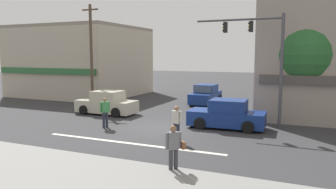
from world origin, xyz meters
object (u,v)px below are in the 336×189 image
sedan_waiting_far (206,95)px  pedestrian_far_side (105,111)px  utility_pole_near_left (91,54)px  sedan_crossing_leftbound (107,104)px  sedan_parked_curbside (227,115)px  pedestrian_mid_crossing (177,121)px  traffic_light_mast (263,51)px  street_tree (305,55)px  pedestrian_foreground_with_bag (174,146)px

sedan_waiting_far → pedestrian_far_side: size_ratio=2.46×
sedan_waiting_far → utility_pole_near_left: bearing=-148.5°
utility_pole_near_left → sedan_crossing_leftbound: (3.01, -2.49, -3.34)m
sedan_parked_curbside → pedestrian_mid_crossing: size_ratio=2.49×
traffic_light_mast → sedan_waiting_far: 9.45m
street_tree → pedestrian_far_side: 12.16m
pedestrian_foreground_with_bag → pedestrian_far_side: size_ratio=1.00×
sedan_parked_curbside → sedan_waiting_far: bearing=114.2°
pedestrian_mid_crossing → pedestrian_foreground_with_bag: bearing=-69.2°
sedan_crossing_leftbound → pedestrian_mid_crossing: (7.01, -4.75, 0.24)m
sedan_waiting_far → sedan_crossing_leftbound: 8.67m
traffic_light_mast → sedan_parked_curbside: (-1.65, -1.29, -3.46)m
street_tree → sedan_parked_curbside: bearing=-134.9°
traffic_light_mast → utility_pole_near_left: bearing=170.4°
traffic_light_mast → pedestrian_far_side: traffic_light_mast is taller
traffic_light_mast → sedan_crossing_leftbound: 10.70m
traffic_light_mast → pedestrian_mid_crossing: bearing=-121.8°
pedestrian_foreground_with_bag → pedestrian_mid_crossing: bearing=110.8°
sedan_crossing_leftbound → pedestrian_foreground_with_bag: (8.48, -8.61, 0.24)m
sedan_crossing_leftbound → pedestrian_foreground_with_bag: size_ratio=2.46×
pedestrian_foreground_with_bag → utility_pole_near_left: bearing=136.0°
sedan_waiting_far → sedan_parked_curbside: bearing=-65.8°
pedestrian_far_side → sedan_waiting_far: bearing=77.2°
utility_pole_near_left → street_tree: bearing=1.0°
pedestrian_foreground_with_bag → sedan_parked_curbside: bearing=90.0°
utility_pole_near_left → sedan_crossing_leftbound: bearing=-39.6°
street_tree → pedestrian_far_side: size_ratio=3.64×
sedan_parked_curbside → sedan_crossing_leftbound: 8.53m
pedestrian_foreground_with_bag → traffic_light_mast: bearing=79.5°
utility_pole_near_left → sedan_parked_curbside: utility_pole_near_left is taller
street_tree → traffic_light_mast: traffic_light_mast is taller
pedestrian_foreground_with_bag → sedan_waiting_far: bearing=103.2°
street_tree → pedestrian_foreground_with_bag: size_ratio=3.64×
street_tree → pedestrian_mid_crossing: bearing=-124.9°
pedestrian_far_side → pedestrian_foreground_with_bag: bearing=-39.2°
street_tree → sedan_crossing_leftbound: street_tree is taller
utility_pole_near_left → sedan_waiting_far: (7.77, 4.75, -3.34)m
sedan_waiting_far → pedestrian_foreground_with_bag: pedestrian_foreground_with_bag is taller
pedestrian_far_side → utility_pole_near_left: bearing=131.2°
traffic_light_mast → sedan_waiting_far: (-5.36, 6.97, -3.46)m
sedan_parked_curbside → pedestrian_foreground_with_bag: size_ratio=2.49×
utility_pole_near_left → pedestrian_far_side: utility_pole_near_left is taller
street_tree → pedestrian_mid_crossing: 9.63m
pedestrian_foreground_with_bag → pedestrian_mid_crossing: size_ratio=1.00×
pedestrian_mid_crossing → traffic_light_mast: bearing=58.2°
street_tree → pedestrian_far_side: (-9.93, -6.33, -3.05)m
utility_pole_near_left → pedestrian_far_side: bearing=-48.8°
traffic_light_mast → street_tree: bearing=49.7°
pedestrian_mid_crossing → pedestrian_far_side: size_ratio=1.00×
traffic_light_mast → pedestrian_foreground_with_bag: (-1.65, -8.88, -3.22)m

